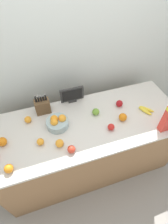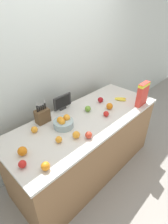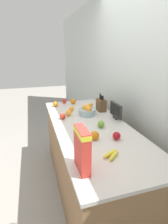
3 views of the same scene
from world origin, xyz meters
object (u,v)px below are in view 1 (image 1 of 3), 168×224
Objects in this scene: orange_front_right at (40,142)px; banana_bunch at (146,110)px; orange_mid_right at (28,120)px; orange_back_center at (2,142)px; knife_block at (43,106)px; apple_by_knife_block at (111,127)px; fruit_bowl at (57,122)px; small_monitor at (72,95)px; apple_middle at (71,149)px; apple_rear at (119,104)px; orange_front_center at (9,169)px; orange_mid_left at (123,117)px; orange_by_cereal at (60,143)px; apple_near_bananas at (96,112)px.

banana_bunch is at bearing 2.99° from orange_front_right.
orange_back_center reaches higher than orange_mid_right.
banana_bunch is (1.07, -0.35, -0.07)m from knife_block.
fruit_bowl is at bearing 156.89° from apple_by_knife_block.
small_monitor reaches higher than apple_middle.
small_monitor is 3.87× the size of apple_by_knife_block.
apple_rear is (0.83, -0.18, -0.05)m from knife_block.
orange_front_right is at bearing -103.22° from knife_block.
orange_front_center is (-1.21, -0.41, 0.00)m from apple_rear.
knife_block reaches higher than orange_mid_left.
banana_bunch is at bearing 9.50° from orange_front_center.
orange_by_cereal is at bearing -57.24° from orange_mid_right.
apple_rear reaches higher than apple_by_knife_block.
knife_block is at bearing 105.47° from apple_middle.
apple_by_knife_block is 1.05m from orange_back_center.
apple_near_bananas is 1.01× the size of orange_front_center.
small_monitor reaches higher than fruit_bowl.
knife_block is at bearing 153.74° from orange_mid_left.
orange_mid_left is (0.87, 0.03, 0.01)m from orange_front_right.
apple_middle is at bearing -136.06° from apple_near_bananas.
orange_mid_right is 0.93× the size of orange_front_center.
orange_mid_left reaches higher than apple_rear.
apple_by_knife_block is 0.36m from apple_rear.
apple_by_knife_block is 0.81× the size of orange_back_center.
orange_by_cereal is 0.54m from orange_back_center.
banana_bunch is 1.17m from orange_front_right.
banana_bunch is at bearing -6.06° from fruit_bowl.
small_monitor is 0.54m from orange_mid_right.
small_monitor reaches higher than orange_front_center.
apple_by_knife_block is at bearing 7.75° from orange_front_center.
orange_front_right is 0.95× the size of orange_mid_right.
small_monitor is at bearing 151.64° from banana_bunch.
orange_front_center reaches higher than orange_front_right.
orange_mid_left is at bearing -16.71° from orange_mid_right.
small_monitor reaches higher than banana_bunch.
orange_back_center is (-1.26, -0.12, 0.00)m from apple_rear.
banana_bunch is (0.73, -0.39, -0.09)m from small_monitor.
orange_mid_left reaches higher than orange_front_right.
orange_by_cereal is (-0.27, -0.53, -0.07)m from small_monitor.
orange_front_center is (-0.54, -0.01, 0.00)m from apple_middle.
banana_bunch is at bearing -33.93° from apple_rear.
apple_near_bananas is (0.43, 0.03, -0.01)m from fruit_bowl.
knife_block is 0.42m from orange_front_right.
fruit_bowl is 0.34m from apple_middle.
knife_block is at bearing 98.49° from orange_by_cereal.
orange_back_center is at bearing 155.01° from apple_middle.
orange_mid_right is (-0.28, 0.15, -0.02)m from fruit_bowl.
banana_bunch is at bearing -11.28° from orange_mid_right.
knife_block is at bearing 56.90° from orange_front_center.
small_monitor is 0.97m from orange_front_center.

